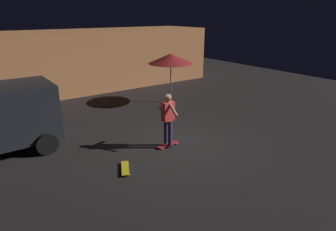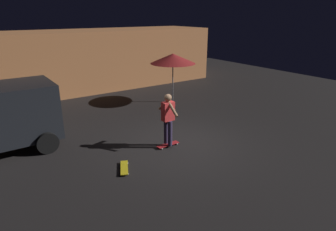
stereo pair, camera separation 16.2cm
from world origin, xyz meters
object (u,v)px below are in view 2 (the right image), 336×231
(patio_umbrella, at_px, (173,59))
(skateboard_ridden, at_px, (168,145))
(skater, at_px, (168,116))
(skateboard_spare, at_px, (124,168))

(patio_umbrella, bearing_deg, skateboard_ridden, -127.08)
(patio_umbrella, distance_m, skater, 5.13)
(skateboard_spare, bearing_deg, skater, 16.75)
(skateboard_ridden, bearing_deg, patio_umbrella, 52.92)
(patio_umbrella, height_order, skateboard_spare, patio_umbrella)
(patio_umbrella, relative_size, skateboard_spare, 2.92)
(skateboard_ridden, bearing_deg, skateboard_spare, -163.25)
(skateboard_ridden, height_order, skater, skater)
(skateboard_ridden, height_order, skateboard_spare, same)
(patio_umbrella, distance_m, skateboard_ridden, 5.41)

